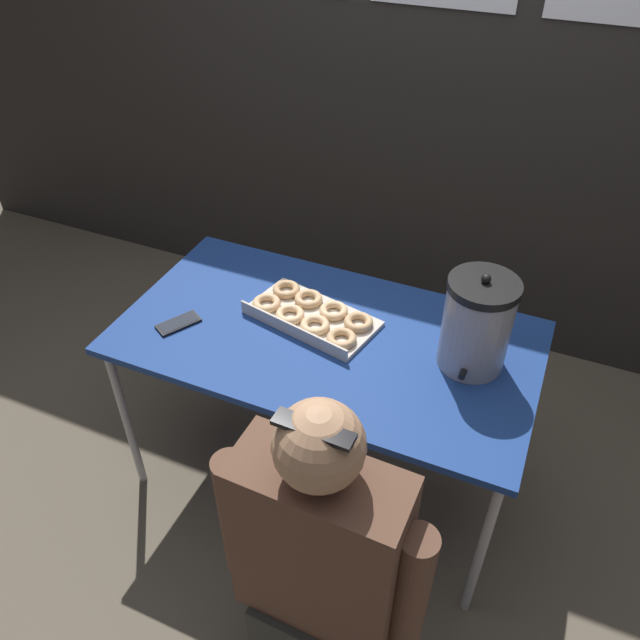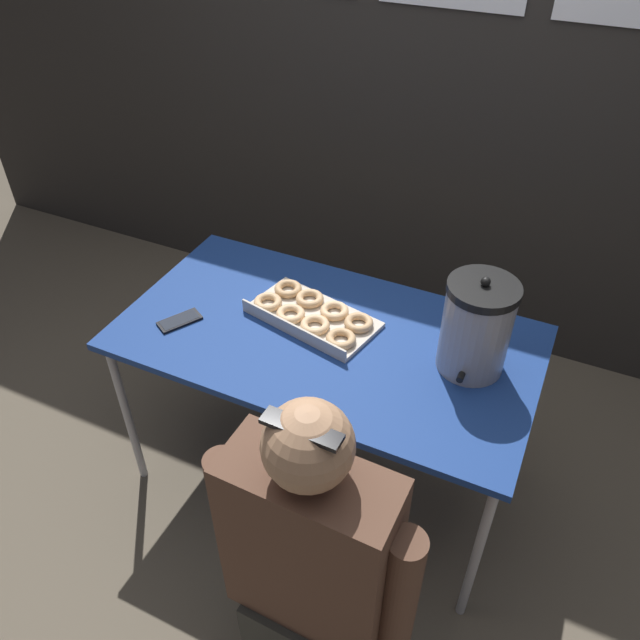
{
  "view_description": "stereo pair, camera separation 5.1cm",
  "coord_description": "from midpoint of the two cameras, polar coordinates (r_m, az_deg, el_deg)",
  "views": [
    {
      "loc": [
        0.64,
        -1.54,
        2.2
      ],
      "look_at": [
        -0.02,
        0.0,
        0.82
      ],
      "focal_mm": 35.0,
      "sensor_mm": 36.0,
      "label": 1
    },
    {
      "loc": [
        0.69,
        -1.52,
        2.2
      ],
      "look_at": [
        -0.02,
        0.0,
        0.82
      ],
      "focal_mm": 35.0,
      "sensor_mm": 36.0,
      "label": 2
    }
  ],
  "objects": [
    {
      "name": "back_wall",
      "position": [
        2.99,
        9.86,
        19.91
      ],
      "size": [
        6.0,
        0.11,
        2.46
      ],
      "color": "#282623",
      "rests_on": "ground"
    },
    {
      "name": "person_seated",
      "position": [
        1.85,
        -0.93,
        -22.11
      ],
      "size": [
        0.6,
        0.26,
        1.23
      ],
      "rotation": [
        0.0,
        0.0,
        3.11
      ],
      "color": "#33332D",
      "rests_on": "ground"
    },
    {
      "name": "donut_box",
      "position": [
        2.26,
        -1.43,
        0.47
      ],
      "size": [
        0.51,
        0.34,
        0.05
      ],
      "rotation": [
        0.0,
        0.0,
        -0.22
      ],
      "color": "beige",
      "rests_on": "folding_table"
    },
    {
      "name": "ground_plane",
      "position": [
        2.77,
        -0.06,
        -13.46
      ],
      "size": [
        12.0,
        12.0,
        0.0
      ],
      "primitive_type": "plane",
      "color": "brown"
    },
    {
      "name": "coffee_urn",
      "position": [
        2.05,
        13.46,
        -0.35
      ],
      "size": [
        0.23,
        0.26,
        0.36
      ],
      "color": "#939399",
      "rests_on": "folding_table"
    },
    {
      "name": "folding_table",
      "position": [
        2.24,
        -0.07,
        -2.27
      ],
      "size": [
        1.48,
        0.8,
        0.76
      ],
      "color": "navy",
      "rests_on": "ground"
    },
    {
      "name": "cell_phone",
      "position": [
        2.31,
        -13.43,
        -0.31
      ],
      "size": [
        0.14,
        0.17,
        0.01
      ],
      "rotation": [
        0.0,
        0.0,
        -0.52
      ],
      "color": "black",
      "rests_on": "folding_table"
    }
  ]
}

